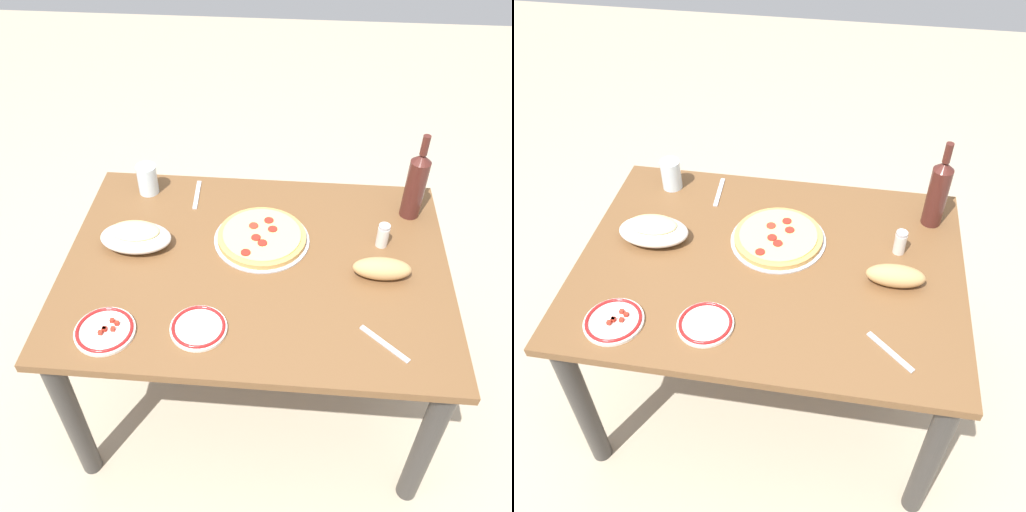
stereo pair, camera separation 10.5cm
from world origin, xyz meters
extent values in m
plane|color=tan|center=(0.00, 0.00, 0.00)|extent=(8.00, 8.00, 0.00)
cube|color=brown|center=(0.00, 0.00, 0.69)|extent=(1.26, 0.93, 0.03)
cylinder|color=#33302D|center=(-0.57, -0.40, 0.34)|extent=(0.07, 0.07, 0.67)
cylinder|color=#33302D|center=(0.57, -0.40, 0.34)|extent=(0.07, 0.07, 0.67)
cylinder|color=#33302D|center=(-0.57, 0.40, 0.34)|extent=(0.07, 0.07, 0.67)
cylinder|color=#33302D|center=(0.57, 0.40, 0.34)|extent=(0.07, 0.07, 0.67)
cylinder|color=#B7B7BC|center=(-0.01, -0.11, 0.71)|extent=(0.33, 0.33, 0.01)
cylinder|color=tan|center=(-0.01, -0.11, 0.72)|extent=(0.30, 0.30, 0.02)
cylinder|color=#EACC75|center=(-0.01, -0.11, 0.73)|extent=(0.27, 0.27, 0.01)
cylinder|color=maroon|center=(-0.05, -0.14, 0.74)|extent=(0.03, 0.03, 0.00)
cylinder|color=maroon|center=(-0.02, -0.06, 0.74)|extent=(0.03, 0.03, 0.00)
cylinder|color=maroon|center=(-0.03, -0.18, 0.74)|extent=(0.03, 0.03, 0.00)
cylinder|color=maroon|center=(0.01, -0.09, 0.74)|extent=(0.03, 0.03, 0.00)
cylinder|color=#B22D1E|center=(0.02, -0.15, 0.74)|extent=(0.03, 0.03, 0.00)
cylinder|color=maroon|center=(0.04, -0.01, 0.74)|extent=(0.03, 0.03, 0.00)
ellipsoid|color=white|center=(0.41, -0.05, 0.74)|extent=(0.24, 0.15, 0.07)
ellipsoid|color=#AD2819|center=(0.41, -0.05, 0.75)|extent=(0.20, 0.12, 0.03)
ellipsoid|color=#EFD684|center=(0.41, -0.05, 0.77)|extent=(0.17, 0.10, 0.02)
cylinder|color=#471E19|center=(-0.53, -0.30, 0.82)|extent=(0.07, 0.07, 0.22)
cone|color=#471E19|center=(-0.53, -0.30, 0.94)|extent=(0.07, 0.07, 0.03)
cylinder|color=#471E19|center=(-0.53, -0.30, 0.99)|extent=(0.03, 0.03, 0.07)
cylinder|color=silver|center=(0.44, -0.35, 0.76)|extent=(0.07, 0.07, 0.11)
cylinder|color=white|center=(0.41, 0.33, 0.71)|extent=(0.18, 0.18, 0.01)
torus|color=red|center=(0.41, 0.33, 0.72)|extent=(0.17, 0.17, 0.01)
cube|color=#AD2819|center=(0.41, 0.33, 0.72)|extent=(0.01, 0.01, 0.01)
cube|color=#AD2819|center=(0.38, 0.30, 0.72)|extent=(0.01, 0.01, 0.01)
cube|color=#AD2819|center=(0.42, 0.34, 0.72)|extent=(0.01, 0.01, 0.01)
cube|color=#AD2819|center=(0.40, 0.29, 0.72)|extent=(0.01, 0.01, 0.01)
cube|color=#AD2819|center=(0.41, 0.33, 0.72)|extent=(0.01, 0.01, 0.01)
cube|color=#AD2819|center=(0.39, 0.33, 0.72)|extent=(0.01, 0.01, 0.01)
cylinder|color=white|center=(0.14, 0.29, 0.71)|extent=(0.17, 0.17, 0.01)
torus|color=red|center=(0.14, 0.29, 0.72)|extent=(0.16, 0.16, 0.01)
ellipsoid|color=tan|center=(-0.40, 0.03, 0.74)|extent=(0.19, 0.08, 0.07)
cylinder|color=silver|center=(-0.42, -0.12, 0.74)|extent=(0.04, 0.04, 0.07)
cylinder|color=#B7B7BC|center=(-0.42, -0.12, 0.78)|extent=(0.04, 0.04, 0.01)
cube|color=#B7B7BC|center=(-0.39, 0.30, 0.71)|extent=(0.14, 0.13, 0.00)
cube|color=#B7B7BC|center=(0.25, -0.34, 0.71)|extent=(0.03, 0.17, 0.00)
camera|label=1|loc=(-0.11, 1.31, 1.98)|focal=39.08mm
camera|label=2|loc=(-0.21, 1.29, 1.98)|focal=39.08mm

